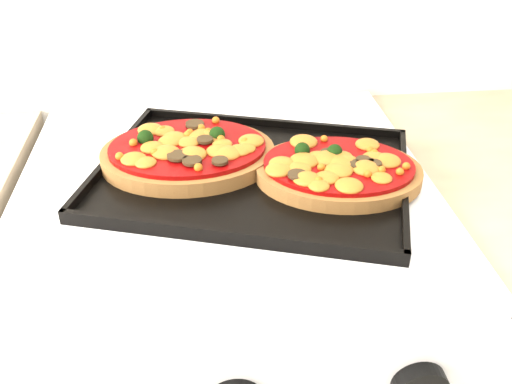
{
  "coord_description": "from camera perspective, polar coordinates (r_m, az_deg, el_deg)",
  "views": [
    {
      "loc": [
        -0.01,
        1.01,
        1.34
      ],
      "look_at": [
        0.06,
        1.65,
        0.92
      ],
      "focal_mm": 40.0,
      "sensor_mm": 36.0,
      "label": 1
    }
  ],
  "objects": [
    {
      "name": "baking_tray",
      "position": [
        0.81,
        -0.38,
        2.02
      ],
      "size": [
        0.51,
        0.43,
        0.02
      ],
      "primitive_type": "cube",
      "rotation": [
        0.0,
        0.0,
        -0.31
      ],
      "color": "black",
      "rests_on": "stove"
    },
    {
      "name": "pizza_right",
      "position": [
        0.8,
        8.23,
        2.34
      ],
      "size": [
        0.26,
        0.22,
        0.03
      ],
      "primitive_type": null,
      "rotation": [
        0.0,
        0.0,
        -0.19
      ],
      "color": "olive",
      "rests_on": "baking_tray"
    },
    {
      "name": "pizza_left",
      "position": [
        0.84,
        -6.83,
        4.09
      ],
      "size": [
        0.25,
        0.2,
        0.04
      ],
      "primitive_type": null,
      "rotation": [
        0.0,
        0.0,
        -0.01
      ],
      "color": "olive",
      "rests_on": "baking_tray"
    }
  ]
}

